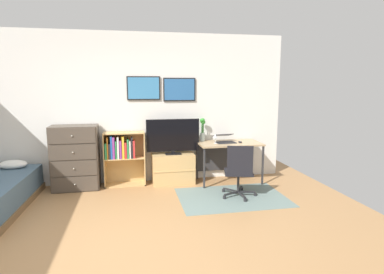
# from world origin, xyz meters

# --- Properties ---
(ground_plane) EXTENTS (7.20, 7.20, 0.00)m
(ground_plane) POSITION_xyz_m (0.00, 0.00, 0.00)
(ground_plane) COLOR #A87A4C
(wall_back_with_posters) EXTENTS (6.12, 0.09, 2.70)m
(wall_back_with_posters) POSITION_xyz_m (0.01, 2.43, 1.35)
(wall_back_with_posters) COLOR silver
(wall_back_with_posters) RESTS_ON ground_plane
(area_rug) EXTENTS (1.70, 1.20, 0.01)m
(area_rug) POSITION_xyz_m (1.76, 1.23, 0.00)
(area_rug) COLOR slate
(area_rug) RESTS_ON ground_plane
(dresser) EXTENTS (0.77, 0.46, 1.10)m
(dresser) POSITION_xyz_m (-0.74, 2.15, 0.55)
(dresser) COLOR #4C4238
(dresser) RESTS_ON ground_plane
(bookshelf) EXTENTS (0.71, 0.30, 0.96)m
(bookshelf) POSITION_xyz_m (0.03, 2.22, 0.58)
(bookshelf) COLOR tan
(bookshelf) RESTS_ON ground_plane
(tv_stand) EXTENTS (0.75, 0.41, 0.54)m
(tv_stand) POSITION_xyz_m (0.94, 2.17, 0.27)
(tv_stand) COLOR tan
(tv_stand) RESTS_ON ground_plane
(television) EXTENTS (0.95, 0.16, 0.64)m
(television) POSITION_xyz_m (0.94, 2.15, 0.86)
(television) COLOR black
(television) RESTS_ON tv_stand
(desk) EXTENTS (1.13, 0.64, 0.74)m
(desk) POSITION_xyz_m (1.96, 2.13, 0.61)
(desk) COLOR tan
(desk) RESTS_ON ground_plane
(office_chair) EXTENTS (0.58, 0.57, 0.86)m
(office_chair) POSITION_xyz_m (1.85, 1.20, 0.46)
(office_chair) COLOR #232326
(office_chair) RESTS_ON ground_plane
(laptop) EXTENTS (0.38, 0.40, 0.15)m
(laptop) POSITION_xyz_m (1.87, 2.10, 0.80)
(laptop) COLOR #333338
(laptop) RESTS_ON desk
(computer_mouse) EXTENTS (0.06, 0.10, 0.03)m
(computer_mouse) POSITION_xyz_m (2.14, 1.98, 0.76)
(computer_mouse) COLOR #262628
(computer_mouse) RESTS_ON desk
(bamboo_vase) EXTENTS (0.10, 0.10, 0.43)m
(bamboo_vase) POSITION_xyz_m (1.51, 2.28, 0.97)
(bamboo_vase) COLOR silver
(bamboo_vase) RESTS_ON desk
(wine_glass) EXTENTS (0.07, 0.07, 0.18)m
(wine_glass) POSITION_xyz_m (1.67, 1.98, 0.87)
(wine_glass) COLOR silver
(wine_glass) RESTS_ON desk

